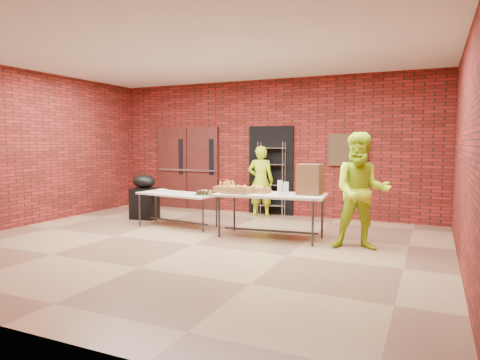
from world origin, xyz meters
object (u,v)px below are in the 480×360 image
volunteer_woman (261,181)px  volunteer_man (361,191)px  covered_grill (145,197)px  coffee_dispenser (310,179)px  table_right (270,197)px  wire_rack (271,179)px  table_left (178,196)px

volunteer_woman → volunteer_man: bearing=126.8°
covered_grill → coffee_dispenser: bearing=-16.0°
covered_grill → volunteer_woman: (2.25, 1.40, 0.32)m
table_right → volunteer_woman: volunteer_woman is taller
wire_rack → covered_grill: (-2.43, -1.62, -0.37)m
coffee_dispenser → volunteer_woman: 2.54m
wire_rack → table_right: (0.83, -2.28, -0.13)m
table_left → volunteer_man: volunteer_man is taller
table_left → table_right: (2.08, -0.19, 0.10)m
coffee_dispenser → wire_rack: bearing=125.3°
wire_rack → covered_grill: 2.94m
volunteer_woman → volunteer_man: volunteer_man is taller
table_right → covered_grill: 3.33m
coffee_dispenser → covered_grill: bearing=172.9°
table_left → coffee_dispenser: size_ratio=3.27×
coffee_dispenser → volunteer_man: 1.00m
wire_rack → table_left: wire_rack is taller
wire_rack → volunteer_woman: bearing=-141.1°
table_right → volunteer_man: bearing=-11.8°
volunteer_man → table_left: bearing=163.3°
wire_rack → covered_grill: size_ratio=1.74×
wire_rack → covered_grill: wire_rack is taller
table_left → volunteer_man: 3.71m
table_left → coffee_dispenser: (2.75, -0.02, 0.44)m
table_right → volunteer_man: (1.60, -0.16, 0.21)m
wire_rack → coffee_dispenser: size_ratio=3.23×
coffee_dispenser → volunteer_man: (0.93, -0.33, -0.13)m
covered_grill → table_right: bearing=-20.4°
table_left → table_right: bearing=2.6°
table_right → volunteer_woman: (-1.01, 2.06, 0.09)m
table_left → coffee_dispenser: 2.78m
coffee_dispenser → volunteer_woman: size_ratio=0.33×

